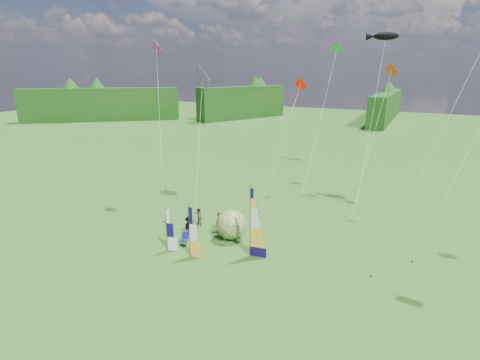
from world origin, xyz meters
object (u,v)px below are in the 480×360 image
at_px(side_banner_left, 189,232).
at_px(spectator_b, 199,217).
at_px(spectator_d, 223,222).
at_px(spectator_a, 220,222).
at_px(feather_banner_main, 250,223).
at_px(bol_inflatable, 231,224).
at_px(spectator_c, 188,226).
at_px(kite_whale, 372,114).
at_px(side_banner_far, 166,230).
at_px(camp_chair, 184,239).

height_order(side_banner_left, spectator_b, side_banner_left).
bearing_deg(spectator_d, spectator_a, 57.29).
height_order(feather_banner_main, bol_inflatable, feather_banner_main).
relative_size(feather_banner_main, spectator_c, 3.40).
relative_size(feather_banner_main, kite_whale, 0.29).
xyz_separation_m(spectator_b, spectator_c, (0.18, -1.87, -0.02)).
relative_size(side_banner_far, camp_chair, 3.36).
bearing_deg(side_banner_far, bol_inflatable, 28.98).
bearing_deg(spectator_b, feather_banner_main, -7.17).
relative_size(spectator_a, kite_whale, 0.09).
relative_size(spectator_b, kite_whale, 0.09).
bearing_deg(spectator_d, spectator_c, 73.94).
relative_size(feather_banner_main, spectator_a, 3.20).
distance_m(bol_inflatable, camp_chair, 3.88).
xyz_separation_m(spectator_d, camp_chair, (-1.44, -3.63, -0.34)).
bearing_deg(kite_whale, spectator_b, -108.26).
relative_size(spectator_a, spectator_c, 1.06).
distance_m(spectator_c, camp_chair, 1.99).
relative_size(side_banner_left, camp_chair, 3.88).
bearing_deg(bol_inflatable, spectator_b, 165.81).
height_order(side_banner_far, bol_inflatable, side_banner_far).
bearing_deg(spectator_c, spectator_a, -55.27).
height_order(spectator_d, kite_whale, kite_whale).
height_order(spectator_a, spectator_b, spectator_a).
height_order(feather_banner_main, spectator_b, feather_banner_main).
bearing_deg(camp_chair, kite_whale, 43.17).
distance_m(spectator_d, camp_chair, 3.92).
height_order(side_banner_far, spectator_b, side_banner_far).
bearing_deg(spectator_b, camp_chair, -57.18).
relative_size(side_banner_left, spectator_a, 2.38).
xyz_separation_m(spectator_b, spectator_d, (2.45, -0.03, 0.05)).
bearing_deg(side_banner_far, spectator_b, 72.35).
distance_m(side_banner_far, spectator_b, 5.09).
xyz_separation_m(side_banner_left, camp_chair, (-1.46, 1.36, -1.45)).
relative_size(side_banner_far, spectator_c, 2.18).
relative_size(side_banner_left, spectator_b, 2.47).
bearing_deg(side_banner_left, kite_whale, 55.48).
height_order(spectator_b, kite_whale, kite_whale).
bearing_deg(bol_inflatable, spectator_a, 152.70).
height_order(side_banner_left, kite_whale, kite_whale).
height_order(spectator_c, spectator_d, spectator_d).
bearing_deg(camp_chair, side_banner_far, -128.91).
height_order(side_banner_left, spectator_d, side_banner_left).
distance_m(feather_banner_main, camp_chair, 5.77).
bearing_deg(side_banner_left, side_banner_far, 172.14).
xyz_separation_m(spectator_b, camp_chair, (1.01, -3.66, -0.29)).
bearing_deg(bol_inflatable, kite_whale, 59.90).
relative_size(side_banner_left, spectator_d, 2.31).
distance_m(feather_banner_main, spectator_c, 6.49).
relative_size(feather_banner_main, spectator_b, 3.32).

